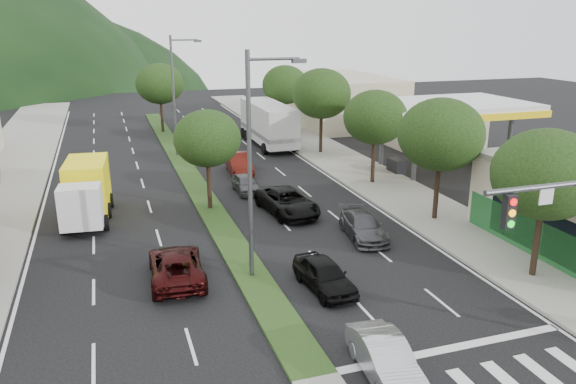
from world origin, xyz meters
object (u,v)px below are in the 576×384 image
object	(u,v)px
tree_med_near	(207,139)
motorhome	(268,123)
tree_r_c	(375,117)
car_queue_a	(324,275)
car_queue_c	(239,163)
car_queue_e	(246,184)
tree_med_far	(160,84)
streetlight_near	(254,156)
car_queue_b	(363,226)
car_queue_d	(287,202)
tree_r_e	(285,85)
box_truck	(87,192)
tree_r_b	(441,135)
sedan_silver	(385,359)
tree_r_a	(546,174)
suv_maroon	(176,266)
streetlight_mid	(176,90)
tree_r_d	(322,94)

from	to	relation	value
tree_med_near	motorhome	world-z (taller)	tree_med_near
tree_r_c	car_queue_a	world-z (taller)	tree_r_c
car_queue_c	car_queue_e	bearing A→B (deg)	-94.24
tree_med_far	streetlight_near	world-z (taller)	streetlight_near
car_queue_b	car_queue_d	distance (m)	5.64
tree_med_near	motorhome	xyz separation A→B (m)	(8.68, 16.83, -2.38)
tree_r_e	box_truck	size ratio (longest dim) A/B	0.99
tree_r_b	car_queue_b	size ratio (longest dim) A/B	1.57
tree_r_b	car_queue_a	bearing A→B (deg)	-146.64
car_queue_a	car_queue_b	size ratio (longest dim) A/B	0.90
sedan_silver	motorhome	bearing A→B (deg)	84.02
tree_r_e	sedan_silver	xyz separation A→B (m)	(-9.80, -40.52, -4.23)
tree_r_a	streetlight_near	bearing A→B (deg)	161.27
sedan_silver	car_queue_b	distance (m)	12.30
streetlight_near	box_truck	xyz separation A→B (m)	(-7.25, 10.83, -4.05)
tree_r_e	streetlight_near	size ratio (longest dim) A/B	0.67
streetlight_near	car_queue_c	world-z (taller)	streetlight_near
streetlight_near	car_queue_e	world-z (taller)	streetlight_near
sedan_silver	suv_maroon	distance (m)	10.78
tree_r_a	motorhome	xyz separation A→B (m)	(-3.32, 30.83, -2.78)
tree_r_c	streetlight_mid	size ratio (longest dim) A/B	0.65
car_queue_b	tree_r_d	bearing A→B (deg)	82.96
motorhome	car_queue_b	bearing A→B (deg)	-94.20
suv_maroon	box_truck	xyz separation A→B (m)	(-3.80, 10.06, 0.84)
car_queue_b	tree_r_a	bearing A→B (deg)	-45.31
car_queue_d	motorhome	bearing A→B (deg)	70.24
sedan_silver	car_queue_d	xyz separation A→B (m)	(2.07, 16.37, 0.08)
tree_med_far	streetlight_mid	size ratio (longest dim) A/B	0.69
tree_r_c	tree_r_b	bearing A→B (deg)	-90.00
tree_r_c	sedan_silver	distance (m)	23.11
box_truck	motorhome	bearing A→B (deg)	-129.46
tree_med_far	sedan_silver	xyz separation A→B (m)	(2.20, -44.52, -4.35)
tree_r_b	tree_med_near	size ratio (longest dim) A/B	1.15
motorhome	car_queue_d	bearing A→B (deg)	-102.99
car_queue_a	car_queue_c	bearing A→B (deg)	82.06
sedan_silver	car_queue_b	bearing A→B (deg)	72.03
tree_r_d	tree_r_e	bearing A→B (deg)	90.00
tree_r_c	tree_r_e	bearing A→B (deg)	90.00
streetlight_near	car_queue_d	xyz separation A→B (m)	(4.06, 7.85, -4.85)
tree_r_a	tree_r_c	distance (m)	16.00
tree_r_a	car_queue_c	bearing A→B (deg)	110.76
car_queue_b	motorhome	distance (m)	24.09
tree_r_d	box_truck	distance (m)	22.38
tree_r_c	tree_med_near	bearing A→B (deg)	-170.54
suv_maroon	sedan_silver	bearing A→B (deg)	123.76
tree_r_a	car_queue_b	world-z (taller)	tree_r_a
tree_med_far	car_queue_b	bearing A→B (deg)	-78.27
car_queue_a	car_queue_e	bearing A→B (deg)	83.93
tree_r_d	streetlight_near	bearing A→B (deg)	-118.20
tree_med_far	car_queue_b	distance (m)	34.14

